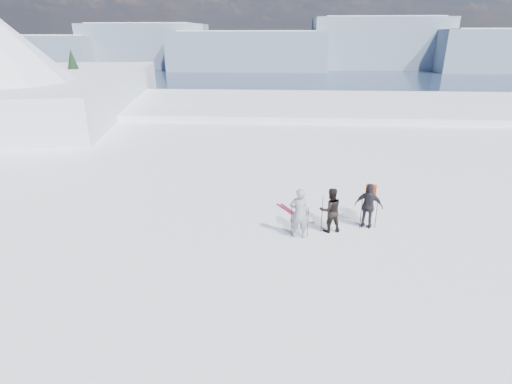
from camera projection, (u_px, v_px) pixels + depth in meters
lake_basin at (298, 171)px, 40.64m from camera, size 820.00×820.00×71.62m
far_mountain_range at (314, 47)px, 432.61m from camera, size 770.00×110.00×53.00m
near_ridge at (37, 140)px, 40.45m from camera, size 31.37×35.68×25.62m
skier_grey at (299, 213)px, 13.48m from camera, size 0.69×0.48×1.79m
skier_dark at (330, 210)px, 13.92m from camera, size 0.91×0.79×1.63m
skier_pack at (369, 206)px, 14.18m from camera, size 1.06×0.70×1.68m
backpack at (373, 175)px, 13.98m from camera, size 0.40×0.31×0.53m
ski_poles at (333, 216)px, 13.88m from camera, size 3.07×1.02×1.37m
skis_loose at (290, 212)px, 15.71m from camera, size 1.10×1.51×0.03m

